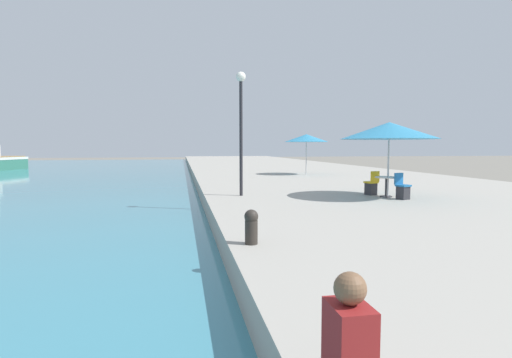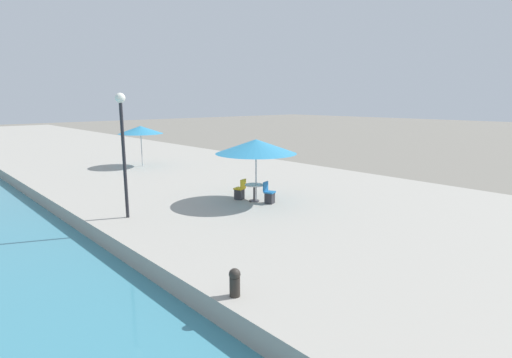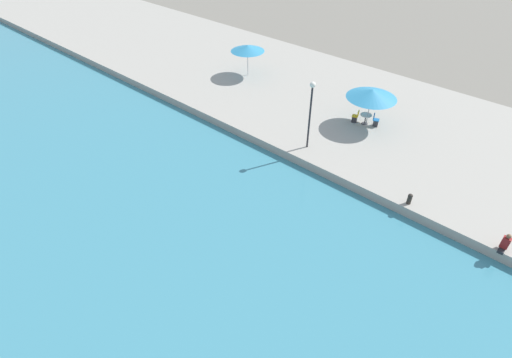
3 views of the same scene
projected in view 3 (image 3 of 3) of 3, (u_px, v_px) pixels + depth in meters
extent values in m
cube|color=#A39E93|center=(192.00, 53.00, 40.00)|extent=(16.00, 90.00, 0.63)
cylinder|color=#B7B7B7|center=(369.00, 110.00, 27.74)|extent=(0.06, 0.06, 2.25)
cone|color=teal|center=(372.00, 94.00, 26.95)|extent=(3.43, 3.43, 0.60)
cylinder|color=#B7B7B7|center=(248.00, 62.00, 34.41)|extent=(0.06, 0.06, 2.30)
cone|color=teal|center=(248.00, 48.00, 33.64)|extent=(2.87, 2.87, 0.50)
cylinder|color=#333338|center=(364.00, 124.00, 28.49)|extent=(0.44, 0.44, 0.04)
cylinder|color=#333338|center=(365.00, 120.00, 28.29)|extent=(0.08, 0.08, 0.70)
cylinder|color=beige|center=(366.00, 115.00, 28.06)|extent=(0.80, 0.80, 0.04)
cube|color=#2D2D33|center=(354.00, 119.00, 28.59)|extent=(0.43, 0.43, 0.45)
cube|color=gold|center=(355.00, 116.00, 28.43)|extent=(0.51, 0.51, 0.06)
cube|color=gold|center=(358.00, 114.00, 28.23)|extent=(0.40, 0.18, 0.40)
cube|color=#2D2D33|center=(376.00, 123.00, 28.15)|extent=(0.44, 0.44, 0.45)
cube|color=#1E66A3|center=(376.00, 120.00, 27.99)|extent=(0.51, 0.51, 0.06)
cube|color=#1E66A3|center=(374.00, 116.00, 27.91)|extent=(0.40, 0.19, 0.40)
cube|color=#232328|center=(501.00, 250.00, 19.05)|extent=(0.41, 0.28, 0.16)
cube|color=maroon|center=(506.00, 242.00, 18.94)|extent=(0.26, 0.36, 0.61)
sphere|color=brown|center=(509.00, 236.00, 18.68)|extent=(0.22, 0.22, 0.22)
cylinder|color=#2D2823|center=(409.00, 200.00, 21.69)|extent=(0.24, 0.24, 0.45)
sphere|color=#2D2823|center=(410.00, 196.00, 21.50)|extent=(0.26, 0.26, 0.26)
cylinder|color=#232328|center=(310.00, 119.00, 24.90)|extent=(0.12, 0.12, 4.20)
sphere|color=white|center=(313.00, 85.00, 23.48)|extent=(0.36, 0.36, 0.36)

